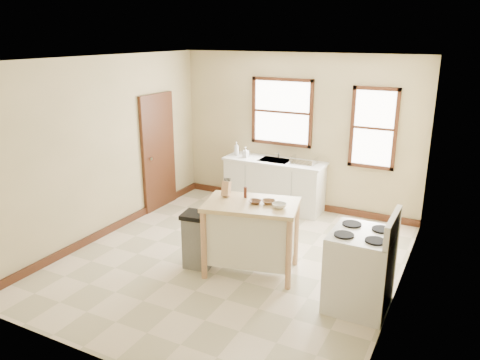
# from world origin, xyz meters

# --- Properties ---
(floor) EXTENTS (5.00, 5.00, 0.00)m
(floor) POSITION_xyz_m (0.00, 0.00, 0.00)
(floor) COLOR beige
(floor) RESTS_ON ground
(ceiling) EXTENTS (5.00, 5.00, 0.00)m
(ceiling) POSITION_xyz_m (0.00, 0.00, 2.80)
(ceiling) COLOR white
(ceiling) RESTS_ON ground
(wall_back) EXTENTS (4.50, 0.04, 2.80)m
(wall_back) POSITION_xyz_m (0.00, 2.50, 1.40)
(wall_back) COLOR #C8B383
(wall_back) RESTS_ON ground
(wall_left) EXTENTS (0.04, 5.00, 2.80)m
(wall_left) POSITION_xyz_m (-2.25, 0.00, 1.40)
(wall_left) COLOR #C8B383
(wall_left) RESTS_ON ground
(wall_right) EXTENTS (0.04, 5.00, 2.80)m
(wall_right) POSITION_xyz_m (2.25, 0.00, 1.40)
(wall_right) COLOR #C8B383
(wall_right) RESTS_ON ground
(window_main) EXTENTS (1.17, 0.06, 1.22)m
(window_main) POSITION_xyz_m (-0.30, 2.48, 1.75)
(window_main) COLOR #412011
(window_main) RESTS_ON wall_back
(window_side) EXTENTS (0.77, 0.06, 1.37)m
(window_side) POSITION_xyz_m (1.35, 2.48, 1.60)
(window_side) COLOR #412011
(window_side) RESTS_ON wall_back
(door_left) EXTENTS (0.06, 0.90, 2.10)m
(door_left) POSITION_xyz_m (-2.21, 1.30, 1.05)
(door_left) COLOR #412011
(door_left) RESTS_ON ground
(baseboard_back) EXTENTS (4.50, 0.04, 0.12)m
(baseboard_back) POSITION_xyz_m (0.00, 2.47, 0.06)
(baseboard_back) COLOR #412011
(baseboard_back) RESTS_ON ground
(baseboard_left) EXTENTS (0.04, 5.00, 0.12)m
(baseboard_left) POSITION_xyz_m (-2.22, 0.00, 0.06)
(baseboard_left) COLOR #412011
(baseboard_left) RESTS_ON ground
(sink_counter) EXTENTS (1.86, 0.62, 0.92)m
(sink_counter) POSITION_xyz_m (-0.30, 2.20, 0.46)
(sink_counter) COLOR silver
(sink_counter) RESTS_ON ground
(faucet) EXTENTS (0.03, 0.03, 0.22)m
(faucet) POSITION_xyz_m (-0.30, 2.38, 1.03)
(faucet) COLOR silver
(faucet) RESTS_ON sink_counter
(soap_bottle_a) EXTENTS (0.12, 0.12, 0.25)m
(soap_bottle_a) POSITION_xyz_m (-1.08, 2.19, 1.05)
(soap_bottle_a) COLOR #B2B2B2
(soap_bottle_a) RESTS_ON sink_counter
(soap_bottle_b) EXTENTS (0.10, 0.11, 0.19)m
(soap_bottle_b) POSITION_xyz_m (-0.85, 2.12, 1.02)
(soap_bottle_b) COLOR #B2B2B2
(soap_bottle_b) RESTS_ON sink_counter
(dish_rack) EXTENTS (0.45, 0.35, 0.11)m
(dish_rack) POSITION_xyz_m (0.25, 2.21, 0.97)
(dish_rack) COLOR silver
(dish_rack) RESTS_ON sink_counter
(kitchen_island) EXTENTS (1.36, 1.03, 0.99)m
(kitchen_island) POSITION_xyz_m (0.39, -0.18, 0.50)
(kitchen_island) COLOR tan
(kitchen_island) RESTS_ON ground
(knife_block) EXTENTS (0.11, 0.11, 0.20)m
(knife_block) POSITION_xyz_m (-0.02, -0.11, 1.09)
(knife_block) COLOR tan
(knife_block) RESTS_ON kitchen_island
(pepper_grinder) EXTENTS (0.05, 0.05, 0.15)m
(pepper_grinder) POSITION_xyz_m (0.23, -0.04, 1.07)
(pepper_grinder) COLOR #471D13
(pepper_grinder) RESTS_ON kitchen_island
(bowl_a) EXTENTS (0.19, 0.19, 0.04)m
(bowl_a) POSITION_xyz_m (0.44, -0.18, 1.01)
(bowl_a) COLOR brown
(bowl_a) RESTS_ON kitchen_island
(bowl_b) EXTENTS (0.25, 0.25, 0.04)m
(bowl_b) POSITION_xyz_m (0.60, -0.11, 1.02)
(bowl_b) COLOR brown
(bowl_b) RESTS_ON kitchen_island
(bowl_c) EXTENTS (0.21, 0.21, 0.06)m
(bowl_c) POSITION_xyz_m (0.78, -0.19, 1.02)
(bowl_c) COLOR silver
(bowl_c) RESTS_ON kitchen_island
(trash_bin) EXTENTS (0.45, 0.40, 0.79)m
(trash_bin) POSITION_xyz_m (-0.32, -0.39, 0.39)
(trash_bin) COLOR #5B5A58
(trash_bin) RESTS_ON ground
(gas_stove) EXTENTS (0.75, 0.77, 1.21)m
(gas_stove) POSITION_xyz_m (1.89, -0.36, 0.60)
(gas_stove) COLOR silver
(gas_stove) RESTS_ON ground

